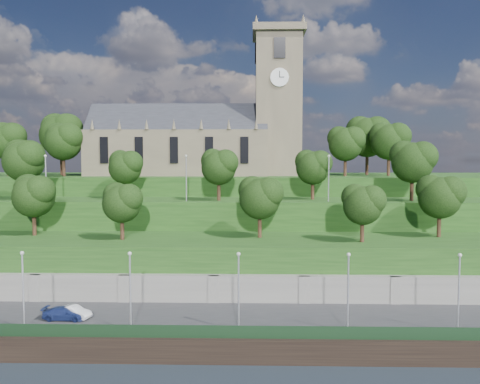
{
  "coord_description": "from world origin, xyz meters",
  "views": [
    {
      "loc": [
        9.12,
        -39.62,
        17.72
      ],
      "look_at": [
        7.49,
        30.0,
        13.02
      ],
      "focal_mm": 35.0,
      "sensor_mm": 36.0,
      "label": 1
    }
  ],
  "objects": [
    {
      "name": "ground",
      "position": [
        0.0,
        0.0,
        0.0
      ],
      "size": [
        320.0,
        320.0,
        0.0
      ],
      "primitive_type": "plane",
      "color": "#1B252C",
      "rests_on": "ground"
    },
    {
      "name": "promenade",
      "position": [
        0.0,
        6.0,
        1.0
      ],
      "size": [
        160.0,
        12.0,
        2.0
      ],
      "primitive_type": "cube",
      "color": "#2D2D30",
      "rests_on": "ground"
    },
    {
      "name": "quay_wall",
      "position": [
        0.0,
        -0.05,
        1.1
      ],
      "size": [
        160.0,
        0.5,
        2.2
      ],
      "primitive_type": "cube",
      "color": "black",
      "rests_on": "ground"
    },
    {
      "name": "fence",
      "position": [
        0.0,
        0.6,
        2.6
      ],
      "size": [
        160.0,
        0.1,
        1.2
      ],
      "primitive_type": "cube",
      "color": "black",
      "rests_on": "promenade"
    },
    {
      "name": "retaining_wall",
      "position": [
        0.0,
        11.97,
        2.5
      ],
      "size": [
        160.0,
        2.1,
        5.0
      ],
      "color": "slate",
      "rests_on": "ground"
    },
    {
      "name": "embankment_lower",
      "position": [
        0.0,
        18.0,
        4.0
      ],
      "size": [
        160.0,
        12.0,
        8.0
      ],
      "primitive_type": "cube",
      "color": "#1D4216",
      "rests_on": "ground"
    },
    {
      "name": "embankment_upper",
      "position": [
        0.0,
        29.0,
        6.0
      ],
      "size": [
        160.0,
        10.0,
        12.0
      ],
      "primitive_type": "cube",
      "color": "#1D4216",
      "rests_on": "ground"
    },
    {
      "name": "hilltop",
      "position": [
        0.0,
        50.0,
        7.5
      ],
      "size": [
        160.0,
        32.0,
        15.0
      ],
      "primitive_type": "cube",
      "color": "#1D4216",
      "rests_on": "ground"
    },
    {
      "name": "church",
      "position": [
        0.79,
        45.98,
        22.52
      ],
      "size": [
        38.6,
        12.35,
        27.6
      ],
      "color": "brown",
      "rests_on": "hilltop"
    },
    {
      "name": "trees_lower",
      "position": [
        3.32,
        18.35,
        13.1
      ],
      "size": [
        67.56,
        9.0,
        7.98
      ],
      "color": "#331E14",
      "rests_on": "embankment_lower"
    },
    {
      "name": "trees_upper",
      "position": [
        3.49,
        28.06,
        17.49
      ],
      "size": [
        62.45,
        8.32,
        8.84
      ],
      "color": "#331E14",
      "rests_on": "embankment_upper"
    },
    {
      "name": "trees_hilltop",
      "position": [
        0.13,
        45.4,
        22.03
      ],
      "size": [
        74.31,
        16.84,
        11.68
      ],
      "color": "#331E14",
      "rests_on": "hilltop"
    },
    {
      "name": "lamp_posts_promenade",
      "position": [
        -2.0,
        2.5,
        6.29
      ],
      "size": [
        60.36,
        0.36,
        7.38
      ],
      "color": "#B2B2B7",
      "rests_on": "promenade"
    },
    {
      "name": "lamp_posts_upper",
      "position": [
        -0.0,
        26.0,
        15.85
      ],
      "size": [
        40.36,
        0.36,
        6.53
      ],
      "color": "#B2B2B7",
      "rests_on": "embankment_upper"
    },
    {
      "name": "car_middle",
      "position": [
        -8.61,
        5.71,
        2.62
      ],
      "size": [
        3.97,
        2.42,
        1.24
      ],
      "primitive_type": "imported",
      "rotation": [
        0.0,
        0.0,
        1.25
      ],
      "color": "#BAB9BF",
      "rests_on": "promenade"
    },
    {
      "name": "car_right",
      "position": [
        -9.28,
        5.26,
        2.62
      ],
      "size": [
        4.36,
        1.92,
        1.25
      ],
      "primitive_type": "imported",
      "rotation": [
        0.0,
        0.0,
        1.53
      ],
      "color": "navy",
      "rests_on": "promenade"
    }
  ]
}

